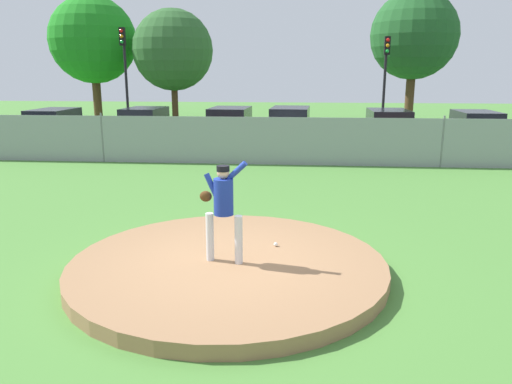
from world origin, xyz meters
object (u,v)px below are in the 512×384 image
object	(u,v)px
traffic_light_far	(386,69)
pitcher_youth	(223,203)
baseball	(276,244)
parked_car_red	(388,130)
parked_car_silver	(145,128)
parked_car_slate	(475,131)
traffic_light_near	(125,63)
parked_car_white	(290,129)
parked_car_navy	(55,127)
traffic_cone_orange	(346,142)
parked_car_burgundy	(230,127)

from	to	relation	value
traffic_light_far	pitcher_youth	bearing A→B (deg)	-106.32
baseball	parked_car_red	distance (m)	14.11
parked_car_silver	parked_car_slate	xyz separation A→B (m)	(14.50, 0.41, -0.02)
traffic_light_near	traffic_light_far	distance (m)	13.49
parked_car_white	parked_car_red	distance (m)	4.24
parked_car_white	parked_car_slate	size ratio (longest dim) A/B	1.03
parked_car_silver	parked_car_slate	world-z (taller)	parked_car_silver
pitcher_youth	traffic_light_near	distance (m)	20.13
parked_car_white	traffic_light_far	world-z (taller)	traffic_light_far
parked_car_silver	parked_car_navy	world-z (taller)	parked_car_silver
parked_car_white	traffic_light_far	size ratio (longest dim) A/B	0.91
pitcher_youth	traffic_cone_orange	xyz separation A→B (m)	(3.25, 14.37, -0.98)
pitcher_youth	traffic_light_far	bearing A→B (deg)	73.68
parked_car_slate	traffic_cone_orange	size ratio (longest dim) A/B	7.98
pitcher_youth	traffic_light_near	xyz separation A→B (m)	(-7.98, 18.32, 2.46)
baseball	traffic_light_far	size ratio (longest dim) A/B	0.01
parked_car_burgundy	parked_car_slate	world-z (taller)	parked_car_burgundy
parked_car_red	traffic_cone_orange	bearing A→B (deg)	176.56
parked_car_white	parked_car_silver	size ratio (longest dim) A/B	1.08
parked_car_silver	traffic_light_far	distance (m)	12.44
parked_car_red	traffic_cone_orange	world-z (taller)	parked_car_red
pitcher_youth	parked_car_silver	xyz separation A→B (m)	(-5.72, 14.10, -0.43)
parked_car_red	traffic_cone_orange	size ratio (longest dim) A/B	8.25
pitcher_youth	parked_car_burgundy	size ratio (longest dim) A/B	0.39
traffic_cone_orange	traffic_light_far	xyz separation A→B (m)	(2.26, 4.42, 3.14)
parked_car_burgundy	traffic_light_far	size ratio (longest dim) A/B	0.88
baseball	traffic_cone_orange	xyz separation A→B (m)	(2.42, 13.56, -0.01)
parked_car_burgundy	pitcher_youth	bearing A→B (deg)	-82.46
baseball	parked_car_slate	size ratio (longest dim) A/B	0.02
parked_car_silver	traffic_light_near	distance (m)	5.58
traffic_cone_orange	parked_car_red	bearing A→B (deg)	-3.44
pitcher_youth	traffic_light_far	size ratio (longest dim) A/B	0.34
parked_car_slate	parked_car_navy	world-z (taller)	parked_car_slate
parked_car_silver	parked_car_slate	distance (m)	14.50
traffic_cone_orange	traffic_light_far	distance (m)	5.88
baseball	traffic_light_near	size ratio (longest dim) A/B	0.01
parked_car_burgundy	parked_car_red	size ratio (longest dim) A/B	0.97
parked_car_silver	traffic_light_far	size ratio (longest dim) A/B	0.84
parked_car_navy	parked_car_red	xyz separation A→B (m)	(15.18, -0.19, 0.04)
parked_car_navy	parked_car_red	bearing A→B (deg)	-0.73
baseball	parked_car_white	world-z (taller)	parked_car_white
traffic_light_near	baseball	bearing A→B (deg)	-63.30
parked_car_white	traffic_light_near	distance (m)	10.10
baseball	parked_car_burgundy	size ratio (longest dim) A/B	0.02
baseball	traffic_cone_orange	bearing A→B (deg)	79.87
parked_car_burgundy	parked_car_navy	size ratio (longest dim) A/B	0.95
pitcher_youth	parked_car_red	bearing A→B (deg)	70.59
traffic_light_near	traffic_cone_orange	bearing A→B (deg)	-19.36
baseball	parked_car_red	world-z (taller)	parked_car_red
pitcher_youth	parked_car_slate	bearing A→B (deg)	58.84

